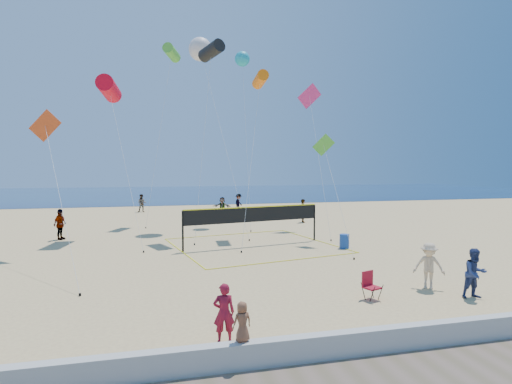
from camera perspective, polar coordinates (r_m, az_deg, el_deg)
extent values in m
plane|color=#D7BA79|center=(13.10, 7.06, -16.62)|extent=(120.00, 120.00, 0.00)
cube|color=#10204C|center=(73.77, -10.19, -0.10)|extent=(140.00, 50.00, 0.03)
cube|color=#A9AAA5|center=(10.44, 13.28, -20.30)|extent=(32.00, 0.30, 0.60)
imported|color=maroon|center=(10.76, -4.60, -16.80)|extent=(0.58, 0.40, 1.54)
imported|color=brown|center=(9.40, -1.98, -18.02)|extent=(0.50, 0.38, 0.90)
imported|color=navy|center=(15.93, 28.83, -10.15)|extent=(0.88, 0.71, 1.73)
imported|color=#D4B58D|center=(16.42, 23.47, -9.63)|extent=(1.28, 1.14, 1.72)
imported|color=gray|center=(27.89, -26.20, -4.18)|extent=(0.86, 1.23, 1.94)
imported|color=gray|center=(36.97, -4.85, -2.14)|extent=(1.76, 1.20, 1.82)
imported|color=gray|center=(33.27, 6.77, -2.68)|extent=(0.50, 0.73, 1.93)
imported|color=gray|center=(42.39, -15.99, -1.54)|extent=(0.95, 0.78, 1.83)
imported|color=gray|center=(40.59, -2.49, -1.58)|extent=(1.27, 1.40, 1.88)
cube|color=maroon|center=(14.52, 16.23, -12.98)|extent=(0.63, 0.60, 0.06)
cube|color=maroon|center=(14.58, 15.64, -11.77)|extent=(0.50, 0.21, 0.51)
cylinder|color=black|center=(14.31, 16.24, -14.00)|extent=(0.11, 0.25, 0.66)
cylinder|color=black|center=(14.55, 15.11, -13.70)|extent=(0.11, 0.25, 0.66)
cylinder|color=black|center=(14.61, 17.33, -13.66)|extent=(0.11, 0.25, 0.66)
cylinder|color=black|center=(14.84, 16.20, -13.37)|extent=(0.11, 0.25, 0.66)
cylinder|color=#174096|center=(23.02, 12.50, -6.89)|extent=(0.69, 0.69, 0.79)
cylinder|color=black|center=(21.77, -10.42, -5.56)|extent=(0.10, 0.10, 2.22)
cylinder|color=black|center=(25.13, 8.34, -4.33)|extent=(0.10, 0.10, 2.22)
cube|color=black|center=(23.05, -0.35, -3.26)|extent=(8.17, 1.64, 0.83)
cube|color=#FFF51A|center=(23.00, -0.35, -2.16)|extent=(8.17, 1.65, 0.06)
cube|color=#FFF51A|center=(19.70, 4.75, -9.72)|extent=(8.37, 1.71, 0.02)
cube|color=#FFF51A|center=(27.11, -4.02, -6.09)|extent=(8.37, 1.71, 0.02)
cylinder|color=red|center=(28.16, -20.26, 13.65)|extent=(1.37, 2.72, 1.43)
cylinder|color=silver|center=(24.73, -18.26, 4.02)|extent=(2.22, 5.77, 9.55)
cylinder|color=black|center=(22.24, -15.76, -8.21)|extent=(0.08, 0.08, 0.10)
cylinder|color=black|center=(27.65, -6.38, 19.41)|extent=(1.65, 2.24, 1.13)
cylinder|color=silver|center=(25.00, -7.52, 7.05)|extent=(1.49, 3.14, 12.07)
cylinder|color=black|center=(23.74, -8.79, -7.39)|extent=(0.08, 0.08, 0.10)
cylinder|color=orange|center=(27.63, 0.62, 15.78)|extent=(0.79, 1.83, 1.00)
cylinder|color=silver|center=(23.98, -0.59, 5.19)|extent=(2.48, 5.64, 10.35)
cylinder|color=black|center=(21.42, -2.11, -8.53)|extent=(0.08, 0.08, 0.10)
cube|color=#D34619|center=(23.56, -27.90, 8.38)|extent=(1.67, 0.38, 1.68)
cylinder|color=silver|center=(19.29, -26.30, -0.26)|extent=(2.95, 7.94, 6.64)
cylinder|color=black|center=(15.71, -23.86, -13.27)|extent=(0.08, 0.08, 0.10)
cube|color=green|center=(24.61, 9.62, 6.65)|extent=(1.20, 0.71, 1.36)
cylinder|color=silver|center=(22.28, 11.53, -0.55)|extent=(0.46, 4.94, 5.85)
cylinder|color=black|center=(20.41, 13.83, -9.23)|extent=(0.08, 0.08, 0.10)
cube|color=#ED3178|center=(31.50, 7.65, 13.42)|extent=(1.98, 0.28, 1.96)
cylinder|color=silver|center=(27.90, 9.01, 4.46)|extent=(0.99, 6.35, 9.93)
cylinder|color=black|center=(25.19, 10.67, -6.78)|extent=(0.08, 0.08, 0.10)
sphere|color=silver|center=(32.13, -7.96, 19.55)|extent=(2.01, 2.01, 1.74)
cylinder|color=silver|center=(27.67, -4.83, 8.08)|extent=(2.24, 6.91, 13.38)
cylinder|color=black|center=(24.80, -0.96, -6.88)|extent=(0.08, 0.08, 0.10)
sphere|color=#1A9FB9|center=(34.48, -1.98, 18.48)|extent=(1.41, 1.41, 1.22)
cylinder|color=silver|center=(30.69, -1.40, 7.64)|extent=(0.53, 5.39, 13.39)
cylinder|color=black|center=(28.28, -0.73, -5.60)|extent=(0.08, 0.08, 0.10)
cylinder|color=green|center=(35.27, -11.96, 18.89)|extent=(1.57, 2.27, 1.15)
cylinder|color=silver|center=(32.41, -13.64, 7.76)|extent=(2.18, 3.33, 13.89)
cylinder|color=black|center=(30.99, -15.47, -4.93)|extent=(0.08, 0.08, 0.10)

